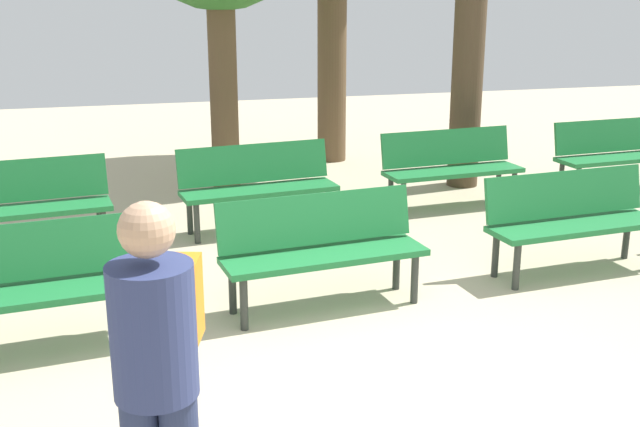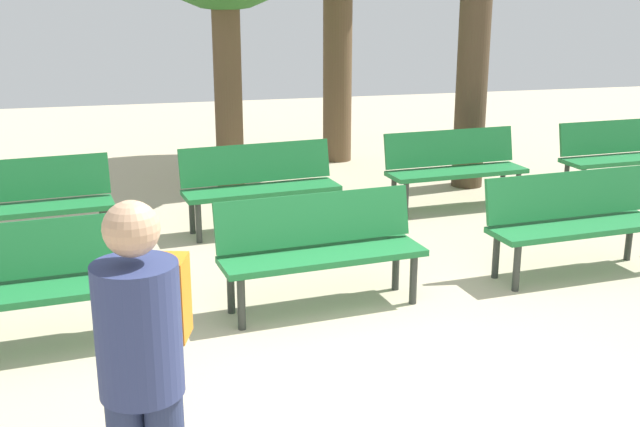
% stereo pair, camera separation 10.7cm
% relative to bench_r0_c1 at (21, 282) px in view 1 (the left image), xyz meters
% --- Properties ---
extents(ground_plane, '(26.57, 26.57, 0.00)m').
position_rel_bench_r0_c1_xyz_m(ground_plane, '(2.35, -1.37, -0.50)').
color(ground_plane, '#BCAD8E').
extents(bench_r0_c1, '(1.64, 0.63, 0.87)m').
position_rel_bench_r0_c1_xyz_m(bench_r0_c1, '(0.00, 0.00, 0.00)').
color(bench_r0_c1, '#1E7238').
rests_on(bench_r0_c1, ground_plane).
extents(bench_r0_c2, '(1.64, 0.64, 0.87)m').
position_rel_bench_r0_c1_xyz_m(bench_r0_c2, '(2.18, 0.22, 0.00)').
color(bench_r0_c2, '#1E7238').
rests_on(bench_r0_c2, ground_plane).
extents(bench_r0_c3, '(1.63, 0.60, 0.87)m').
position_rel_bench_r0_c1_xyz_m(bench_r0_c3, '(4.50, 0.38, 0.00)').
color(bench_r0_c3, '#1E7238').
rests_on(bench_r0_c3, ground_plane).
extents(bench_r1_c1, '(1.64, 0.65, 0.87)m').
position_rel_bench_r0_c1_xyz_m(bench_r1_c1, '(-0.18, 2.18, 0.00)').
color(bench_r1_c1, '#1E7238').
rests_on(bench_r1_c1, ground_plane).
extents(bench_r1_c2, '(1.64, 0.65, 0.87)m').
position_rel_bench_r0_c1_xyz_m(bench_r1_c2, '(2.09, 2.34, 0.00)').
color(bench_r1_c2, '#1E7238').
rests_on(bench_r1_c2, ground_plane).
extents(bench_r1_c3, '(1.63, 0.60, 0.87)m').
position_rel_bench_r0_c1_xyz_m(bench_r1_c3, '(4.36, 2.58, 0.00)').
color(bench_r1_c3, '#1E7238').
rests_on(bench_r1_c3, ground_plane).
extents(bench_r1_c4, '(1.62, 0.57, 0.87)m').
position_rel_bench_r0_c1_xyz_m(bench_r1_c4, '(6.62, 2.70, 0.00)').
color(bench_r1_c4, '#1E7238').
rests_on(bench_r1_c4, ground_plane).
extents(tree_0, '(0.39, 0.39, 2.67)m').
position_rel_bench_r0_c1_xyz_m(tree_0, '(4.96, 3.48, 0.83)').
color(tree_0, '#4C3A28').
rests_on(tree_0, ground_plane).
extents(visitor_with_backpack, '(0.45, 0.59, 1.65)m').
position_rel_bench_r0_c1_xyz_m(visitor_with_backpack, '(0.76, -2.38, 0.43)').
color(visitor_with_backpack, navy).
rests_on(visitor_with_backpack, ground_plane).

